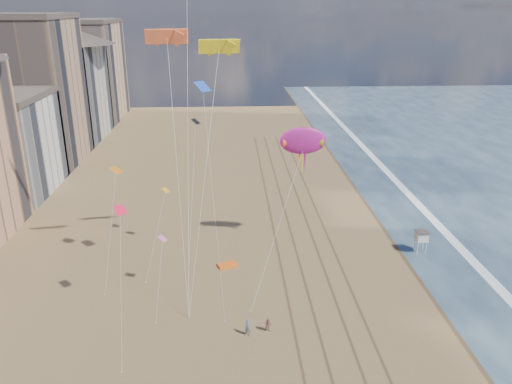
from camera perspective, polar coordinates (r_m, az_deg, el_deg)
wet_sand at (r=80.09m, az=16.31°, el=-2.56°), size 260.00×260.00×0.00m
foam at (r=81.56m, az=19.10°, el=-2.46°), size 260.00×260.00×0.00m
tracks at (r=67.35m, az=5.63°, el=-6.28°), size 7.68×120.00×0.01m
buildings at (r=103.87m, az=-25.13°, el=9.34°), size 34.72×131.35×29.00m
lifeguard_stand at (r=68.15m, az=18.39°, el=-4.81°), size 1.67×1.67×3.02m
grounded_kite at (r=62.47m, az=-3.27°, el=-8.35°), size 2.68×2.16×0.26m
show_kite at (r=62.97m, az=5.38°, el=5.82°), size 6.20×8.30×21.60m
kite_flyer_a at (r=50.28m, az=-0.91°, el=-15.21°), size 0.68×0.47×1.78m
kite_flyer_b at (r=50.87m, az=1.39°, el=-14.97°), size 0.75×0.61×1.45m
small_kites at (r=55.95m, az=-10.98°, el=3.68°), size 12.88×16.85×17.12m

